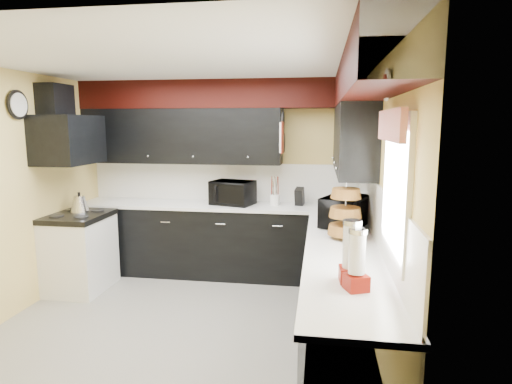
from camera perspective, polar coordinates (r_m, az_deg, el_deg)
ground at (r=4.44m, az=-9.68°, el=-17.27°), size 3.60×3.60×0.00m
wall_back at (r=5.76m, az=-4.42°, el=1.98°), size 3.60×0.06×2.50m
wall_right at (r=3.87m, az=16.04°, el=-1.85°), size 0.06×3.60×2.50m
wall_left at (r=4.92m, az=-30.42°, el=-0.46°), size 0.06×3.60×2.50m
ceiling at (r=4.02m, az=-10.67°, el=16.67°), size 3.60×3.60×0.06m
cab_back at (r=5.63m, az=-5.01°, el=-6.51°), size 3.60×0.60×0.90m
cab_right at (r=3.79m, az=11.43°, el=-14.61°), size 0.60×3.00×0.90m
counter_back at (r=5.52m, az=-5.08°, el=-1.81°), size 3.62×0.64×0.04m
counter_right at (r=3.62m, az=11.67°, el=-7.78°), size 0.64×3.02×0.04m
splash_back at (r=5.75m, az=-4.44°, el=1.37°), size 3.60×0.02×0.50m
splash_right at (r=3.88m, az=15.86°, el=-2.72°), size 0.02×3.60×0.50m
upper_back at (r=5.68m, az=-9.85°, el=7.35°), size 2.60×0.35×0.70m
upper_right at (r=4.68m, az=12.80°, el=6.91°), size 0.35×1.80×0.70m
soffit_back at (r=5.55m, az=-4.99°, el=12.83°), size 3.60×0.36×0.35m
soffit_right at (r=3.62m, az=14.26°, el=14.61°), size 0.36×3.24×0.35m
stove at (r=5.52m, az=-22.37°, el=-7.69°), size 0.60×0.75×0.86m
cooktop at (r=5.41m, az=-22.67°, el=-3.02°), size 0.62×0.77×0.06m
hood at (r=5.34m, az=-23.71°, el=6.40°), size 0.50×0.78×0.55m
hood_duct at (r=5.41m, az=-25.19°, el=10.79°), size 0.24×0.40×0.40m
window at (r=2.94m, az=18.23°, el=0.61°), size 0.03×0.86×0.96m
valance at (r=2.90m, az=17.54°, el=8.48°), size 0.04×0.88×0.20m
pan_top at (r=5.34m, az=3.60°, el=9.50°), size 0.03×0.22×0.40m
pan_mid at (r=5.21m, az=3.44°, el=6.77°), size 0.03×0.28×0.46m
pan_low at (r=5.47m, az=3.69°, el=6.56°), size 0.03×0.24×0.42m
cut_board at (r=5.09m, az=3.44°, el=7.27°), size 0.03×0.26×0.35m
baskets at (r=3.90m, az=11.82°, el=-2.64°), size 0.27×0.27×0.50m
clock at (r=5.05m, az=-29.19°, el=10.12°), size 0.03×0.30×0.30m
deco_plate at (r=3.46m, az=17.03°, el=13.51°), size 0.03×0.24×0.24m
toaster_oven at (r=5.46m, az=-3.17°, el=-0.10°), size 0.61×0.55×0.30m
microwave at (r=4.38m, az=11.80°, el=-2.54°), size 0.55×0.65×0.30m
utensil_crock at (r=5.41m, az=2.52°, el=-1.05°), size 0.17×0.17×0.14m
knife_block at (r=5.41m, az=5.83°, el=-0.64°), size 0.12×0.15×0.22m
kettle at (r=5.52m, az=-22.46°, el=-1.46°), size 0.24×0.24×0.19m
dispenser_a at (r=2.85m, az=12.58°, el=-8.02°), size 0.15×0.15×0.38m
dispenser_b at (r=2.73m, az=13.28°, el=-9.14°), size 0.17×0.17×0.35m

